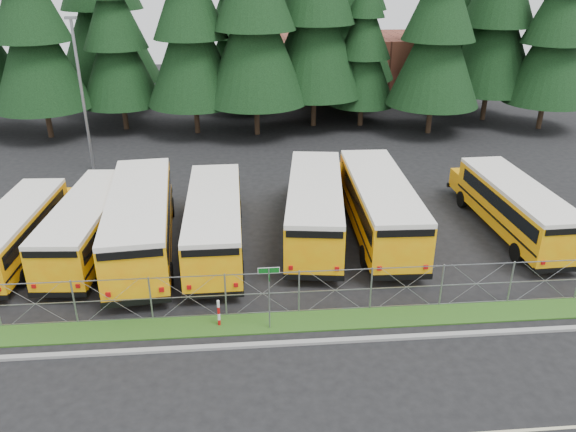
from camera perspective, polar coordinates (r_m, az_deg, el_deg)
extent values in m
plane|color=black|center=(24.69, 3.20, -8.31)|extent=(120.00, 120.00, 0.00)
cube|color=gray|center=(22.16, 4.30, -12.55)|extent=(50.00, 0.25, 0.12)
cube|color=#1A4413|center=(23.29, 3.77, -10.53)|extent=(50.00, 1.40, 0.06)
cube|color=brown|center=(62.03, 3.84, 15.05)|extent=(22.00, 10.00, 6.00)
cylinder|color=gray|center=(22.05, -1.92, -8.43)|extent=(0.06, 0.06, 2.80)
cube|color=#0C5716|center=(21.37, -1.97, -5.56)|extent=(0.80, 0.04, 0.22)
cube|color=white|center=(21.37, -1.97, -5.56)|extent=(0.84, 0.03, 0.26)
cube|color=#0C5716|center=(21.49, -1.96, -6.11)|extent=(0.03, 0.55, 0.18)
cylinder|color=#B20C0C|center=(22.81, -7.05, -9.79)|extent=(0.11, 0.11, 1.20)
cylinder|color=gray|center=(40.14, -20.12, 11.15)|extent=(0.20, 0.20, 10.00)
cube|color=gray|center=(39.38, -21.23, 18.27)|extent=(0.70, 0.35, 0.18)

